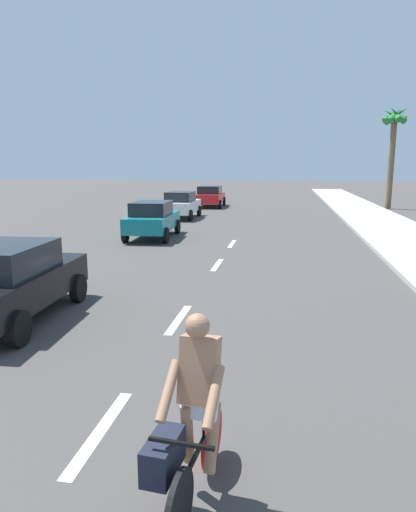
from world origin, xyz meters
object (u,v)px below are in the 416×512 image
Objects in this scene: cyclist at (191,421)px; parked_car_teal at (152,219)px; parked_car_black at (10,280)px; palm_tree_distant at (393,130)px; parked_car_red at (210,196)px; parked_car_white at (181,204)px.

parked_car_teal is (-4.84, 15.13, 0.01)m from cyclist.
parked_car_black is 0.55× the size of palm_tree_distant.
palm_tree_distant is at bearing 0.60° from parked_car_red.
palm_tree_distant reaches higher than cyclist.
parked_car_black is 0.98× the size of parked_car_teal.
parked_car_black is at bearing -91.92° from parked_car_teal.
cyclist is at bearing -75.58° from parked_car_teal.
parked_car_white is at bearing -147.98° from palm_tree_distant.
cyclist is 0.25× the size of palm_tree_distant.
parked_car_teal is 15.23m from parked_car_red.
palm_tree_distant reaches higher than parked_car_red.
cyclist reaches higher than parked_car_black.
parked_car_teal is at bearing -91.67° from parked_car_red.
parked_car_teal and parked_car_red have the same top height.
parked_car_black is 25.99m from parked_car_red.
parked_car_red is (0.44, 7.78, 0.00)m from parked_car_white.
parked_car_black is at bearing -87.89° from parked_car_white.
palm_tree_distant reaches higher than parked_car_black.
parked_car_white is at bearing -95.03° from parked_car_red.
palm_tree_distant is (7.98, 30.89, 4.63)m from cyclist.
parked_car_white and parked_car_red have the same top height.
parked_car_red is (-4.87, 30.36, 0.01)m from cyclist.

